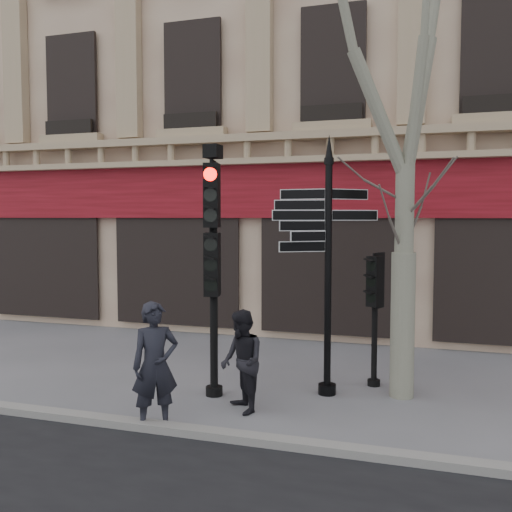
# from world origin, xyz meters

# --- Properties ---
(ground) EXTENTS (80.00, 80.00, 0.00)m
(ground) POSITION_xyz_m (0.00, 0.00, 0.00)
(ground) COLOR #5B5C60
(ground) RESTS_ON ground
(kerb) EXTENTS (80.00, 0.25, 0.12)m
(kerb) POSITION_xyz_m (0.00, -1.40, 0.06)
(kerb) COLOR gray
(kerb) RESTS_ON ground
(building) EXTENTS (28.00, 15.52, 18.00)m
(building) POSITION_xyz_m (0.00, 12.48, 8.99)
(building) COLOR tan
(building) RESTS_ON ground
(fingerpost) EXTENTS (2.33, 2.33, 4.33)m
(fingerpost) POSITION_xyz_m (0.64, 0.97, 2.90)
(fingerpost) COLOR black
(fingerpost) RESTS_ON ground
(traffic_signal_main) EXTENTS (0.52, 0.42, 4.14)m
(traffic_signal_main) POSITION_xyz_m (-1.14, 0.33, 2.62)
(traffic_signal_main) COLOR black
(traffic_signal_main) RESTS_ON ground
(traffic_signal_secondary) EXTENTS (0.46, 0.40, 2.30)m
(traffic_signal_secondary) POSITION_xyz_m (1.34, 1.70, 1.60)
(traffic_signal_secondary) COLOR black
(traffic_signal_secondary) RESTS_ON ground
(pedestrian_a) EXTENTS (0.78, 0.75, 1.80)m
(pedestrian_a) POSITION_xyz_m (-1.37, -1.30, 0.90)
(pedestrian_a) COLOR black
(pedestrian_a) RESTS_ON ground
(pedestrian_b) EXTENTS (0.93, 0.97, 1.57)m
(pedestrian_b) POSITION_xyz_m (-0.44, -0.28, 0.78)
(pedestrian_b) COLOR black
(pedestrian_b) RESTS_ON ground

